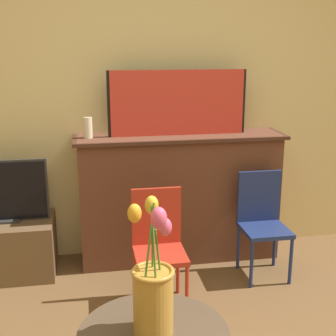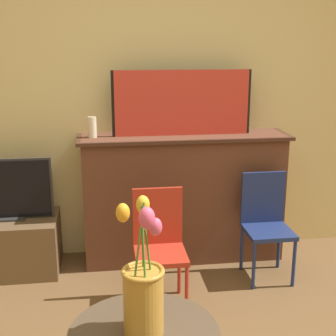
# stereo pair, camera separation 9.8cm
# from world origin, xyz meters

# --- Properties ---
(wall_back) EXTENTS (8.00, 0.06, 2.70)m
(wall_back) POSITION_xyz_m (0.00, 2.13, 1.35)
(wall_back) COLOR beige
(wall_back) RESTS_ON ground
(fireplace_mantel) EXTENTS (1.55, 0.39, 0.97)m
(fireplace_mantel) POSITION_xyz_m (0.19, 1.93, 0.50)
(fireplace_mantel) COLOR brown
(fireplace_mantel) RESTS_ON ground
(painting) EXTENTS (1.01, 0.03, 0.47)m
(painting) POSITION_xyz_m (0.17, 1.93, 1.20)
(painting) COLOR black
(painting) RESTS_ON fireplace_mantel
(mantel_candle) EXTENTS (0.06, 0.06, 0.15)m
(mantel_candle) POSITION_xyz_m (-0.48, 1.93, 1.04)
(mantel_candle) COLOR silver
(mantel_candle) RESTS_ON fireplace_mantel
(tv_stand) EXTENTS (0.70, 0.44, 0.40)m
(tv_stand) POSITION_xyz_m (-1.10, 1.86, 0.20)
(tv_stand) COLOR brown
(tv_stand) RESTS_ON ground
(tv_monitor) EXTENTS (0.66, 0.12, 0.44)m
(tv_monitor) POSITION_xyz_m (-1.10, 1.86, 0.62)
(tv_monitor) COLOR #2D2D2D
(tv_monitor) RESTS_ON tv_stand
(chair_red) EXTENTS (0.32, 0.32, 0.74)m
(chair_red) POSITION_xyz_m (-0.08, 1.30, 0.42)
(chair_red) COLOR #B22D1E
(chair_red) RESTS_ON ground
(chair_blue) EXTENTS (0.32, 0.32, 0.74)m
(chair_blue) POSITION_xyz_m (0.71, 1.56, 0.42)
(chair_blue) COLOR navy
(chair_blue) RESTS_ON ground
(vase_tulips) EXTENTS (0.18, 0.25, 0.56)m
(vase_tulips) POSITION_xyz_m (-0.27, 0.19, 0.71)
(vase_tulips) COLOR #B78433
(vase_tulips) RESTS_ON side_table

